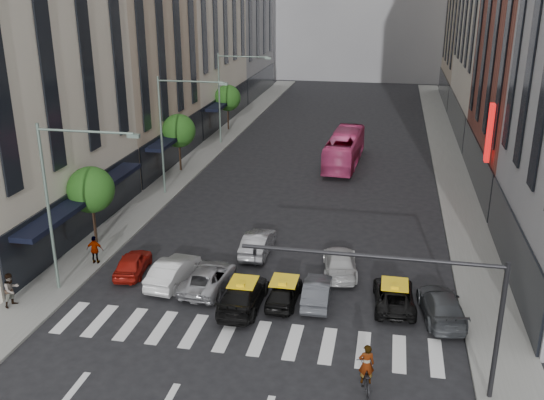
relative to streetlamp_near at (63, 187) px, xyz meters
The scene contains 27 objects.
ground 12.32m from the streetlamp_near, 21.72° to the right, with size 160.00×160.00×0.00m, color black.
sidewalk_left 26.69m from the streetlamp_near, 93.21° to the left, with size 3.00×96.00×0.15m, color slate.
sidewalk_right 34.27m from the streetlamp_near, 50.35° to the left, with size 3.00×96.00×0.15m, color slate.
building_left_b 25.72m from the streetlamp_near, 106.16° to the left, with size 8.00×16.00×24.00m, color tan.
tree_near 6.65m from the streetlamp_near, 106.32° to the left, with size 2.88×2.88×4.95m.
tree_mid 22.18m from the streetlamp_near, 94.56° to the left, with size 2.88×2.88×4.95m.
tree_far 38.11m from the streetlamp_near, 92.65° to the left, with size 2.88×2.88×4.95m.
streetlamp_near is the anchor object (origin of this frame).
streetlamp_mid 16.00m from the streetlamp_near, 90.00° to the left, with size 5.38×0.25×9.00m.
streetlamp_far 32.00m from the streetlamp_near, 90.00° to the left, with size 5.38×0.25×9.00m.
traffic_signal 18.48m from the streetlamp_near, 15.74° to the right, with size 10.10×0.20×6.00m.
liberty_sign 27.73m from the streetlamp_near, 35.24° to the left, with size 0.30×0.70×4.00m.
car_red 6.29m from the streetlamp_near, 50.96° to the left, with size 1.50×3.72×1.27m, color maroon.
car_white_front 7.37m from the streetlamp_near, 22.33° to the left, with size 1.52×4.36×1.44m, color #BDBDBD.
car_silver 8.88m from the streetlamp_near, 14.41° to the left, with size 2.15×4.66×1.30m, color #98999D.
taxi_left 10.60m from the streetlamp_near, ahead, with size 1.95×4.81×1.40m, color black.
taxi_center 12.42m from the streetlamp_near, ahead, with size 1.47×3.65×1.24m, color black.
car_grey_mid 13.96m from the streetlamp_near, ahead, with size 1.35×3.87×1.28m, color #3F4146.
taxi_right 17.65m from the streetlamp_near, ahead, with size 2.00×4.35×1.21m, color black.
car_grey_curb 19.78m from the streetlamp_near, ahead, with size 1.89×4.65×1.35m, color #3B3E42.
car_row2_left 12.03m from the streetlamp_near, 37.90° to the left, with size 1.48×4.25×1.40m, color gray.
car_row2_right 15.50m from the streetlamp_near, 20.05° to the left, with size 1.86×4.58×1.33m, color #BBBBBB.
bus 29.84m from the streetlamp_near, 65.81° to the left, with size 2.47×10.55×2.94m, color #CC3C75.
motorcycle 17.38m from the streetlamp_near, 18.46° to the right, with size 0.67×1.92×1.01m, color black.
rider 17.00m from the streetlamp_near, 18.46° to the right, with size 0.65×0.42×1.77m, color gray.
pedestrian_near 5.77m from the streetlamp_near, 135.04° to the right, with size 0.87×0.68×1.79m, color gray.
pedestrian_far 5.87m from the streetlamp_near, 96.63° to the left, with size 0.99×0.41×1.69m, color gray.
Camera 1 is at (5.91, -22.28, 15.60)m, focal length 40.00 mm.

